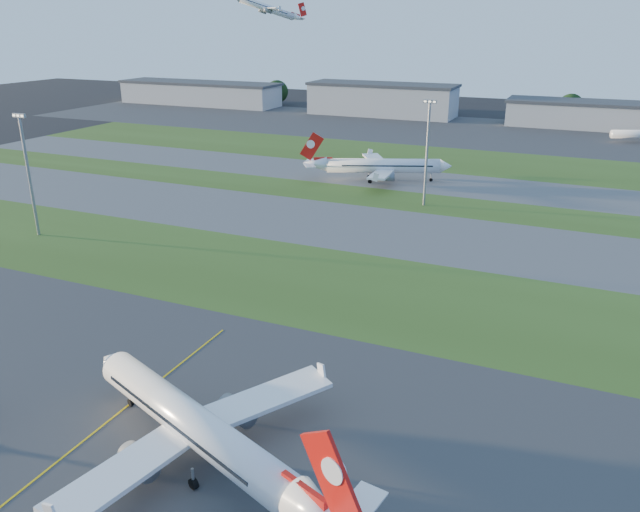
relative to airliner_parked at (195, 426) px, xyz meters
The scene contains 21 objects.
ground 19.15m from the airliner_parked, 168.11° to the right, with size 700.00×700.00×0.00m, color black.
apron_near 19.15m from the airliner_parked, 168.11° to the right, with size 300.00×70.00×0.01m, color #333335.
grass_strip_a 51.68m from the airliner_parked, 110.77° to the left, with size 300.00×34.00×0.01m, color #374F1A.
taxiway_a 83.29m from the airliner_parked, 102.69° to the left, with size 300.00×32.00×0.01m, color #515154.
grass_strip_b 107.80m from the airliner_parked, 99.76° to the left, with size 300.00×18.00×0.01m, color #374F1A.
taxiway_b 129.52m from the airliner_parked, 98.11° to the left, with size 300.00×26.00×0.01m, color #515154.
grass_strip_c 162.24m from the airliner_parked, 96.47° to the left, with size 300.00×40.00×0.01m, color #374F1A.
apron_far 221.95m from the airliner_parked, 94.72° to the left, with size 400.00×80.00×0.01m, color #333335.
yellow_line 14.46m from the airliner_parked, 163.84° to the right, with size 0.25×60.00×0.02m, color gold.
airliner_parked is the anchor object (origin of this frame).
airliner_taxiing 125.52m from the airliner_parked, 99.64° to the left, with size 37.76×32.04×12.44m.
airliner_departing 228.29m from the airliner_parked, 115.96° to the left, with size 22.52×20.95×9.10m.
light_mast_west 88.31m from the airliner_parked, 146.68° to the left, with size 3.20×0.70×25.80m.
light_mast_centre 104.74m from the airliner_parked, 91.80° to the left, with size 3.20×0.70×25.80m.
hangar_far_west 302.32m from the airliner_parked, 123.82° to the left, with size 91.80×23.00×12.20m.
hangar_west 259.02m from the airliner_parked, 104.14° to the left, with size 71.40×23.00×15.20m.
hangar_east 253.83m from the airliner_parked, 81.68° to the left, with size 81.60×23.00×11.20m.
tree_far_west 336.39m from the airliner_parked, 128.25° to the left, with size 11.00×11.00×12.00m.
tree_west 295.46m from the airliner_parked, 115.73° to the left, with size 12.10×12.10×13.20m.
tree_mid_west 264.94m from the airliner_parked, 98.30° to the left, with size 9.90×9.90×10.80m.
tree_mid_east 266.06m from the airliner_parked, 85.31° to the left, with size 11.55×11.55×12.60m.
Camera 1 is at (51.59, -40.13, 43.24)m, focal length 35.00 mm.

